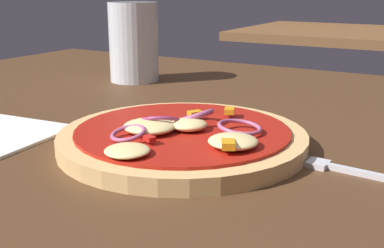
# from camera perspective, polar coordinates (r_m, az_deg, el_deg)

# --- Properties ---
(dining_table) EXTENTS (1.27, 1.02, 0.03)m
(dining_table) POSITION_cam_1_polar(r_m,az_deg,el_deg) (0.50, -1.09, -4.25)
(dining_table) COLOR #4C301C
(dining_table) RESTS_ON ground
(pizza) EXTENTS (0.25, 0.25, 0.04)m
(pizza) POSITION_cam_1_polar(r_m,az_deg,el_deg) (0.48, -1.20, -1.71)
(pizza) COLOR tan
(pizza) RESTS_ON dining_table
(fork) EXTENTS (0.15, 0.03, 0.01)m
(fork) POSITION_cam_1_polar(r_m,az_deg,el_deg) (0.45, 17.66, -5.14)
(fork) COLOR silver
(fork) RESTS_ON dining_table
(beer_glass) EXTENTS (0.08, 0.08, 0.13)m
(beer_glass) POSITION_cam_1_polar(r_m,az_deg,el_deg) (0.82, -6.76, 8.96)
(beer_glass) COLOR silver
(beer_glass) RESTS_ON dining_table
(background_table) EXTENTS (0.68, 0.57, 0.03)m
(background_table) POSITION_cam_1_polar(r_m,az_deg,el_deg) (1.83, 17.02, 9.95)
(background_table) COLOR brown
(background_table) RESTS_ON ground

